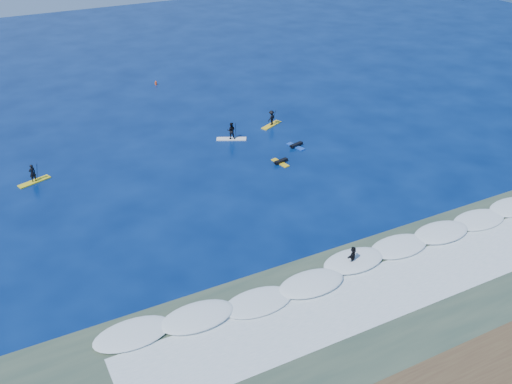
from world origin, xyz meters
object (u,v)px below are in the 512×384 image
sup_paddler_left (33,176)px  prone_paddler_far (296,145)px  sup_paddler_right (271,119)px  prone_paddler_near (280,162)px  sup_paddler_center (231,132)px  wave_surfer (353,256)px  marker_buoy (156,83)px

sup_paddler_left → prone_paddler_far: size_ratio=1.34×
sup_paddler_right → prone_paddler_near: size_ratio=1.33×
sup_paddler_center → prone_paddler_far: 6.76m
prone_paddler_near → wave_surfer: size_ratio=1.09×
prone_paddler_near → wave_surfer: wave_surfer is taller
prone_paddler_near → marker_buoy: (-3.34, 26.25, 0.12)m
sup_paddler_center → wave_surfer: 22.98m
wave_surfer → marker_buoy: bearing=58.5°
sup_paddler_left → marker_buoy: sup_paddler_left is taller
sup_paddler_right → prone_paddler_far: 5.83m
wave_surfer → marker_buoy: 42.23m
sup_paddler_center → prone_paddler_far: (4.94, -4.56, -0.64)m
sup_paddler_left → sup_paddler_right: sup_paddler_left is taller
sup_paddler_left → prone_paddler_near: (21.18, -6.86, -0.48)m
prone_paddler_near → prone_paddler_far: (3.13, 2.40, 0.00)m
sup_paddler_center → prone_paddler_far: size_ratio=1.39×
wave_surfer → prone_paddler_near: bearing=46.9°
sup_paddler_right → wave_surfer: size_ratio=1.44×
sup_paddler_center → prone_paddler_far: sup_paddler_center is taller
prone_paddler_far → marker_buoy: (-6.46, 23.85, 0.11)m
sup_paddler_right → prone_paddler_near: 8.93m
sup_paddler_right → wave_surfer: (-6.78, -24.16, 0.04)m
wave_surfer → sup_paddler_center: bearing=54.8°
sup_paddler_left → prone_paddler_far: sup_paddler_left is taller
sup_paddler_right → prone_paddler_far: sup_paddler_right is taller
prone_paddler_far → prone_paddler_near: bearing=113.8°
prone_paddler_near → wave_surfer: (-3.26, -15.97, 0.66)m
prone_paddler_far → wave_surfer: bearing=147.2°
sup_paddler_left → sup_paddler_right: (24.70, 1.33, 0.14)m
sup_paddler_center → sup_paddler_right: (5.33, 1.22, -0.03)m
sup_paddler_left → marker_buoy: 26.35m
sup_paddler_left → prone_paddler_near: 22.27m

